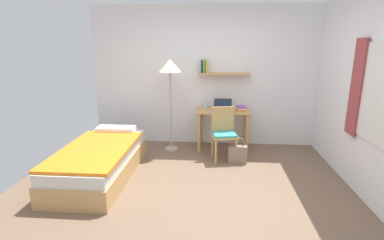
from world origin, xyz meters
TOP-DOWN VIEW (x-y plane):
  - ground_plane at (0.00, 0.00)m, footprint 5.28×5.28m
  - wall_back at (0.00, 2.02)m, footprint 4.40×0.27m
  - wall_right at (2.02, 0.00)m, footprint 0.10×4.40m
  - bed at (-1.54, 0.37)m, footprint 0.93×1.98m
  - desk at (0.28, 1.70)m, footprint 0.95×0.55m
  - desk_chair at (0.28, 1.20)m, footprint 0.46×0.45m
  - standing_lamp at (-0.66, 1.56)m, footprint 0.40×0.40m
  - laptop at (0.27, 1.73)m, footprint 0.33×0.21m
  - water_bottle at (-0.04, 1.76)m, footprint 0.05×0.05m
  - book_stack at (0.60, 1.67)m, footprint 0.19×0.22m
  - handbag at (0.51, 1.03)m, footprint 0.30×0.13m

SIDE VIEW (x-z plane):
  - ground_plane at x=0.00m, z-range 0.00..0.00m
  - handbag at x=0.51m, z-range -0.07..0.38m
  - bed at x=-1.54m, z-range -0.03..0.51m
  - desk_chair at x=0.28m, z-range 0.04..0.92m
  - desk at x=0.28m, z-range 0.22..0.96m
  - book_stack at x=0.60m, z-range 0.74..0.82m
  - laptop at x=0.27m, z-range 0.70..0.88m
  - water_bottle at x=-0.04m, z-range 0.74..0.95m
  - wall_back at x=0.00m, z-range 0.00..2.60m
  - wall_right at x=2.02m, z-range 0.00..2.60m
  - standing_lamp at x=-0.66m, z-range 0.63..2.28m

